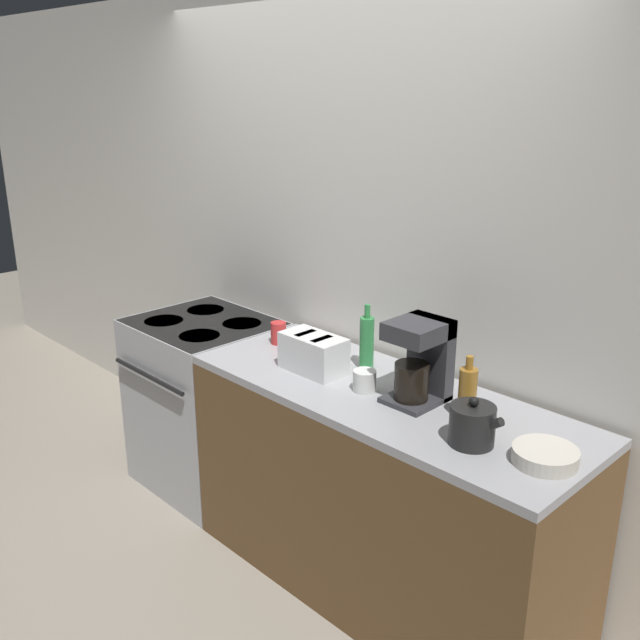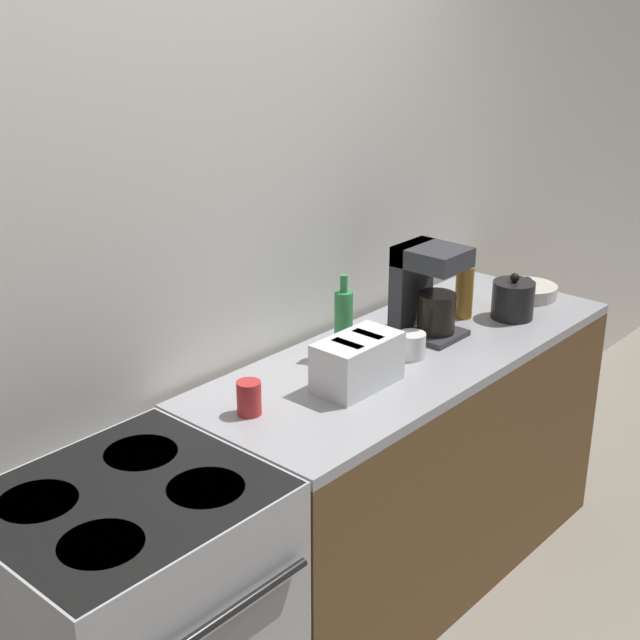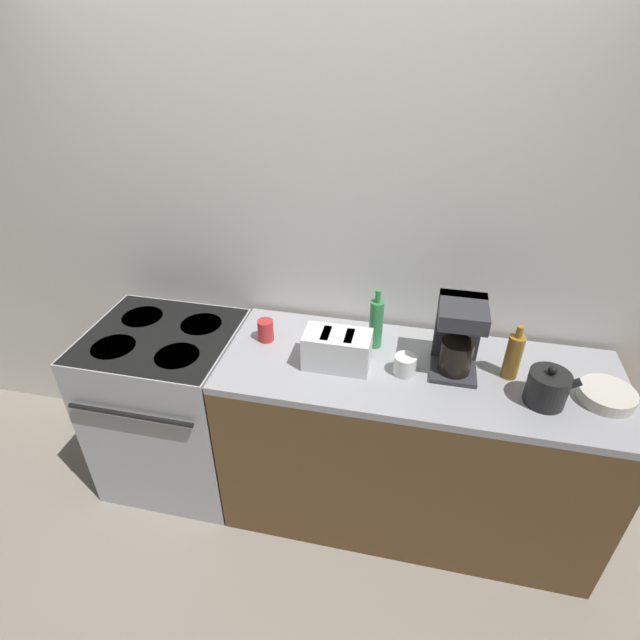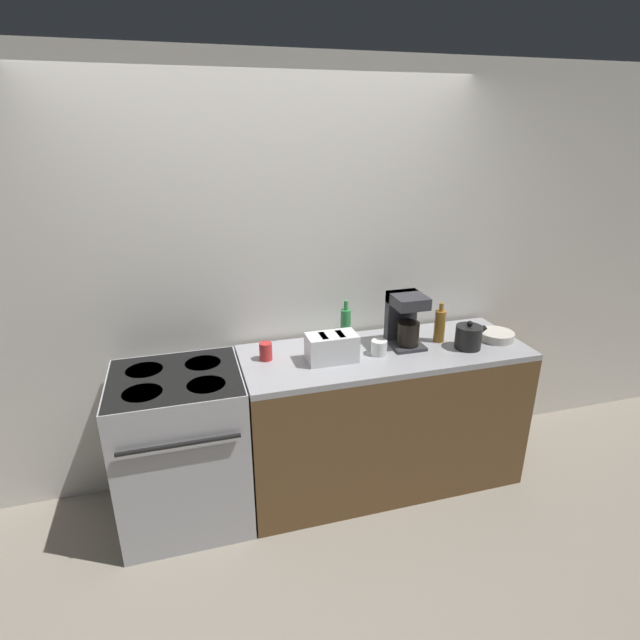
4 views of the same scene
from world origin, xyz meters
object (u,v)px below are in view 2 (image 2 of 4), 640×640
(bottle_amber, at_px, (464,291))
(bowl, at_px, (530,291))
(bottle_green, at_px, (343,323))
(cup_red, at_px, (249,398))
(kettle, at_px, (513,299))
(toaster, at_px, (358,362))
(stove, at_px, (136,638))
(cup_white, at_px, (412,345))
(coffee_maker, at_px, (425,288))

(bottle_amber, bearing_deg, bowl, -12.19)
(bottle_green, height_order, bowl, bottle_green)
(cup_red, bearing_deg, bottle_amber, -1.87)
(kettle, xyz_separation_m, toaster, (-0.86, 0.06, 0.01))
(stove, height_order, toaster, toaster)
(toaster, bearing_deg, cup_white, 0.68)
(kettle, height_order, bottle_green, bottle_green)
(cup_red, height_order, bowl, cup_red)
(bottle_green, height_order, cup_white, bottle_green)
(stove, height_order, cup_white, cup_white)
(toaster, bearing_deg, coffee_maker, 11.19)
(coffee_maker, bearing_deg, kettle, -24.22)
(toaster, distance_m, coffee_maker, 0.52)
(toaster, height_order, bottle_green, bottle_green)
(bottle_green, distance_m, cup_white, 0.25)
(bottle_green, bearing_deg, bowl, -10.61)
(toaster, relative_size, cup_red, 2.76)
(coffee_maker, bearing_deg, bottle_amber, -4.37)
(stove, bearing_deg, bottle_amber, 1.37)
(cup_white, xyz_separation_m, cup_red, (-0.66, 0.11, 0.01))
(cup_red, relative_size, bowl, 0.48)
(bottle_amber, height_order, cup_white, bottle_amber)
(toaster, xyz_separation_m, bottle_amber, (0.74, 0.08, 0.02))
(stove, distance_m, bowl, 2.05)
(bottle_green, xyz_separation_m, cup_white, (0.15, -0.18, -0.08))
(bottle_amber, bearing_deg, stove, -178.63)
(toaster, relative_size, bowl, 1.32)
(kettle, height_order, bowl, kettle)
(bottle_amber, bearing_deg, bottle_green, 170.39)
(cup_white, relative_size, cup_red, 0.91)
(bottle_green, xyz_separation_m, cup_red, (-0.51, -0.06, -0.07))
(kettle, distance_m, bottle_green, 0.75)
(stove, distance_m, bottle_amber, 1.72)
(stove, height_order, coffee_maker, coffee_maker)
(cup_white, bearing_deg, toaster, -179.32)
(kettle, relative_size, coffee_maker, 0.61)
(cup_white, xyz_separation_m, bowl, (0.81, -0.00, -0.02))
(coffee_maker, relative_size, bowl, 1.52)
(kettle, xyz_separation_m, cup_white, (-0.56, 0.06, -0.03))
(cup_red, xyz_separation_m, bowl, (1.47, -0.12, -0.03))
(bottle_amber, relative_size, cup_red, 2.42)
(coffee_maker, xyz_separation_m, cup_red, (-0.87, 0.02, -0.12))
(bottle_amber, height_order, bowl, bottle_amber)
(kettle, bearing_deg, bottle_amber, 130.64)
(kettle, relative_size, bowl, 0.92)
(bottle_amber, distance_m, cup_red, 1.10)
(toaster, xyz_separation_m, cup_red, (-0.36, 0.12, -0.03))
(coffee_maker, bearing_deg, bottle_green, 167.04)
(bottle_green, bearing_deg, cup_red, -172.83)
(kettle, distance_m, coffee_maker, 0.40)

